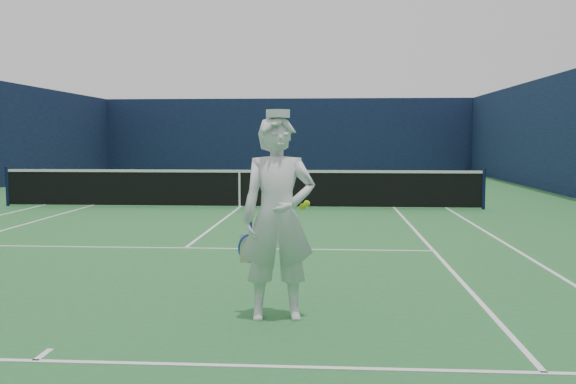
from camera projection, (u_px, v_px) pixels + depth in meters
The scene contains 5 objects.
ground at pixel (240, 207), 17.11m from camera, with size 80.00×80.00×0.00m, color #286931.
court_markings at pixel (240, 207), 17.11m from camera, with size 11.03×23.83×0.01m.
windscreen_fence at pixel (239, 132), 16.95m from camera, with size 20.12×36.12×4.00m.
tennis_net at pixel (240, 187), 17.07m from camera, with size 12.88×0.09×1.07m.
tennis_player at pixel (278, 217), 6.50m from camera, with size 0.87×0.60×2.13m.
Camera 1 is at (2.44, -16.89, 1.84)m, focal length 40.00 mm.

